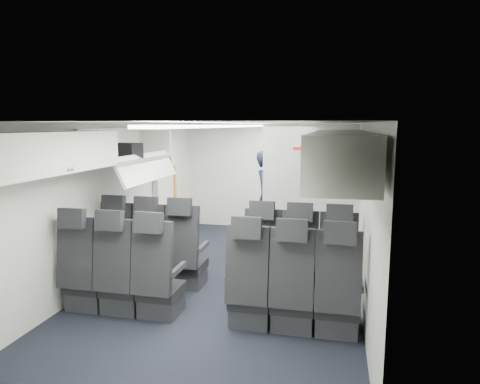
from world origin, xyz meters
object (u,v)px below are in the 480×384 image
at_px(galley_unit, 314,186).
at_px(carry_on_bag, 127,151).
at_px(seat_row_front, 224,260).
at_px(boarding_door, 166,190).
at_px(flight_attendant, 267,198).
at_px(seat_row_mid, 203,286).

height_order(galley_unit, carry_on_bag, galley_unit).
height_order(seat_row_front, boarding_door, boarding_door).
height_order(galley_unit, boarding_door, galley_unit).
bearing_deg(carry_on_bag, flight_attendant, 65.03).
xyz_separation_m(galley_unit, flight_attendant, (-0.76, -0.94, -0.11)).
bearing_deg(flight_attendant, seat_row_front, -170.57).
height_order(seat_row_mid, flight_attendant, flight_attendant).
distance_m(seat_row_front, seat_row_mid, 0.90).
bearing_deg(boarding_door, seat_row_mid, -61.23).
relative_size(seat_row_front, carry_on_bag, 9.36).
relative_size(galley_unit, boarding_door, 1.02).
relative_size(flight_attendant, carry_on_bag, 4.73).
relative_size(boarding_door, carry_on_bag, 5.23).
bearing_deg(galley_unit, boarding_door, -155.72).
relative_size(seat_row_front, galley_unit, 1.75).
bearing_deg(boarding_door, carry_on_bag, -82.30).
distance_m(galley_unit, flight_attendant, 1.21).
relative_size(galley_unit, carry_on_bag, 5.34).
xyz_separation_m(seat_row_mid, galley_unit, (0.95, 4.15, 0.55)).
xyz_separation_m(galley_unit, carry_on_bag, (-2.33, -3.10, 0.83)).
distance_m(galley_unit, carry_on_bag, 3.96).
xyz_separation_m(seat_row_front, galley_unit, (0.95, 3.25, 0.55)).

